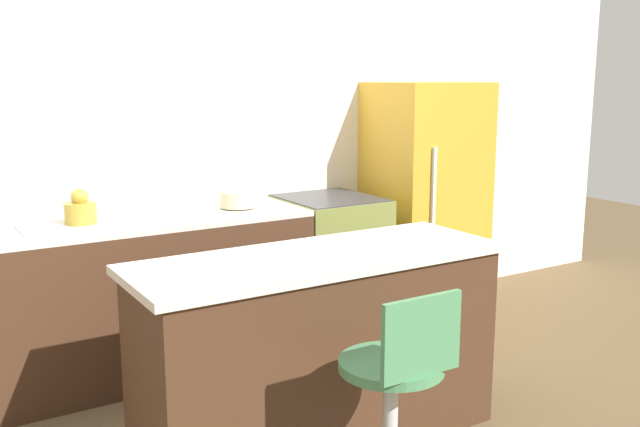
% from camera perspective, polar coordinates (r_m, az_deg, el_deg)
% --- Properties ---
extents(ground_plane, '(14.00, 14.00, 0.00)m').
position_cam_1_polar(ground_plane, '(4.14, -8.89, -13.21)').
color(ground_plane, brown).
extents(wall_back, '(8.00, 0.06, 2.60)m').
position_cam_1_polar(wall_back, '(4.45, -12.89, 5.70)').
color(wall_back, silver).
rests_on(wall_back, ground_plane).
extents(back_counter, '(2.01, 0.64, 0.91)m').
position_cam_1_polar(back_counter, '(4.19, -14.74, -6.54)').
color(back_counter, '#422819').
rests_on(back_counter, ground_plane).
extents(kitchen_island, '(1.73, 0.61, 0.90)m').
position_cam_1_polar(kitchen_island, '(3.34, -0.10, -10.74)').
color(kitchen_island, '#422819').
rests_on(kitchen_island, ground_plane).
extents(oven_range, '(0.60, 0.65, 0.91)m').
position_cam_1_polar(oven_range, '(4.72, 0.74, -4.16)').
color(oven_range, olive).
rests_on(oven_range, ground_plane).
extents(refrigerator, '(0.73, 0.65, 1.64)m').
position_cam_1_polar(refrigerator, '(5.12, 8.36, 1.12)').
color(refrigerator, gold).
rests_on(refrigerator, ground_plane).
extents(stool_chair, '(0.41, 0.41, 0.92)m').
position_cam_1_polar(stool_chair, '(2.84, 6.04, -14.90)').
color(stool_chair, '#B7B7BC').
rests_on(stool_chair, ground_plane).
extents(kettle, '(0.17, 0.17, 0.19)m').
position_cam_1_polar(kettle, '(4.01, -18.63, 0.29)').
color(kettle, '#B29333').
rests_on(kettle, back_counter).
extents(mixing_bowl, '(0.22, 0.22, 0.09)m').
position_cam_1_polar(mixing_bowl, '(4.31, -6.59, 1.16)').
color(mixing_bowl, '#C1B28E').
rests_on(mixing_bowl, back_counter).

